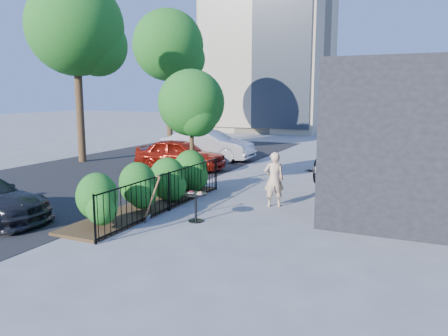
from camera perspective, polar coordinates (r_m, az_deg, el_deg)
The scene contains 13 objects.
ground at distance 11.48m, azimuth -0.69°, elevation -6.42°, with size 120.00×120.00×0.00m, color gray.
fence at distance 12.04m, azimuth -7.19°, elevation -3.00°, with size 0.05×6.05×1.10m.
planting_bed at distance 12.53m, azimuth -9.88°, elevation -5.01°, with size 1.30×6.00×0.08m, color #382616.
shrubs at distance 12.41m, azimuth -9.32°, elevation -2.01°, with size 1.10×5.60×1.24m.
patio_tree at distance 14.52m, azimuth -4.13°, elevation 7.96°, with size 2.20×2.20×3.94m.
street at distance 17.76m, azimuth -17.29°, elevation -1.13°, with size 9.00×30.00×0.01m, color black.
street_tree_near at distance 21.82m, azimuth -18.75°, elevation 16.31°, with size 4.40×4.40×8.28m.
street_tree_far at distance 28.20m, azimuth -7.23°, elevation 15.07°, with size 4.40×4.40×8.28m.
cafe_table at distance 10.99m, azimuth -3.71°, elevation -4.46°, with size 0.58×0.58×0.78m.
woman at distance 12.48m, azimuth 6.54°, elevation -1.49°, with size 0.57×0.38×1.57m, color beige.
shovel at distance 10.90m, azimuth -9.46°, elevation -4.40°, with size 0.49×0.16×1.27m.
car_red at distance 18.62m, azimuth -5.70°, elevation 1.78°, with size 1.56×3.88×1.32m, color maroon.
car_silver at distance 21.33m, azimuth -2.12°, elevation 3.03°, with size 1.57×4.51×1.49m, color #B2B2B7.
Camera 1 is at (4.68, -10.00, 3.16)m, focal length 35.00 mm.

